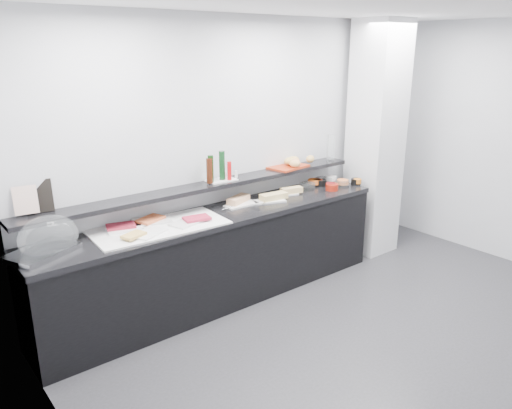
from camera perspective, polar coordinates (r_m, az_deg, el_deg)
ground at (r=4.47m, az=16.98°, el=-15.71°), size 5.00×5.00×0.00m
back_wall at (r=5.23m, az=0.09°, el=6.02°), size 5.00×0.02×2.70m
column at (r=6.04m, az=13.49°, el=7.12°), size 0.50×0.50×2.70m
buffet_cabinet at (r=4.88m, az=-4.15°, el=-6.31°), size 3.60×0.60×0.85m
counter_top at (r=4.72m, az=-4.27°, el=-1.30°), size 3.62×0.62×0.05m
wall_shelf at (r=4.78m, az=-5.53°, el=2.12°), size 3.60×0.25×0.04m
cloche_base at (r=4.10m, az=-23.27°, el=-5.04°), size 0.58×0.50×0.04m
cloche_dome at (r=4.09m, az=-22.63°, el=-3.46°), size 0.45×0.30×0.34m
linen_runner at (r=4.40m, az=-10.97°, el=-2.55°), size 1.19×0.61×0.01m
platter_meat_a at (r=4.38m, az=-14.81°, el=-2.69°), size 0.33×0.25×0.01m
food_meat_a at (r=4.40m, az=-15.18°, el=-2.39°), size 0.27×0.21×0.02m
platter_salmon at (r=4.53m, az=-11.83°, el=-1.82°), size 0.39×0.32×0.01m
food_salmon at (r=4.51m, az=-11.98°, el=-1.66°), size 0.28×0.23×0.02m
platter_cheese at (r=4.24m, az=-12.21°, el=-3.21°), size 0.34×0.30×0.01m
food_cheese at (r=4.17m, az=-13.81°, el=-3.42°), size 0.22×0.18×0.02m
platter_meat_b at (r=4.42m, az=-7.99°, el=-2.08°), size 0.32×0.26×0.01m
food_meat_b at (r=4.47m, az=-6.79°, el=-1.57°), size 0.25×0.19×0.02m
sandwich_plate_left at (r=4.93m, az=-1.70°, el=-0.02°), size 0.34×0.15×0.01m
sandwich_food_left at (r=4.97m, az=-2.02°, el=0.59°), size 0.30×0.20×0.06m
tongs_left at (r=4.79m, az=-3.32°, el=-0.41°), size 0.16×0.04×0.01m
sandwich_plate_mid at (r=5.05m, az=1.53°, el=0.41°), size 0.35×0.24×0.01m
sandwich_food_mid at (r=5.08m, az=2.05°, el=0.95°), size 0.30×0.14×0.06m
tongs_mid at (r=4.96m, az=1.00°, el=0.25°), size 0.14×0.10×0.01m
sandwich_plate_right at (r=5.28m, az=2.83°, el=1.17°), size 0.39×0.25×0.01m
sandwich_food_right at (r=5.30m, az=4.07°, el=1.64°), size 0.25×0.14×0.06m
tongs_right at (r=5.33m, az=3.97°, el=1.44°), size 0.15×0.07×0.01m
bowl_glass_fruit at (r=5.50m, az=5.87°, el=2.07°), size 0.19×0.19×0.07m
fill_glass_fruit at (r=5.66m, az=6.68°, el=2.62°), size 0.15×0.15×0.05m
bowl_black_jam at (r=5.66m, az=7.41°, el=2.47°), size 0.16×0.16×0.07m
fill_black_jam at (r=5.67m, az=7.09°, el=2.62°), size 0.13×0.13×0.05m
bowl_glass_cream at (r=5.75m, az=7.72°, el=2.69°), size 0.23×0.23×0.07m
fill_glass_cream at (r=5.84m, az=8.55°, el=3.00°), size 0.15×0.15×0.05m
bowl_red_jam at (r=5.51m, az=8.67°, el=1.98°), size 0.14×0.14×0.07m
fill_red_jam at (r=5.54m, az=8.55°, el=2.20°), size 0.12×0.12×0.05m
bowl_glass_salmon at (r=5.66m, az=9.80°, el=2.36°), size 0.18×0.18×0.07m
fill_glass_salmon at (r=5.69m, az=9.87°, el=2.56°), size 0.13×0.13×0.05m
bowl_black_fruit at (r=5.78m, az=11.36°, el=2.57°), size 0.14×0.14×0.07m
fill_black_fruit at (r=5.76m, az=11.52°, el=2.64°), size 0.11×0.11×0.05m
framed_print at (r=4.26m, az=-23.56°, el=0.88°), size 0.21×0.11×0.26m
print_art at (r=4.19m, az=-24.85°, el=0.46°), size 0.18×0.08×0.22m
condiment_tray at (r=4.88m, az=-3.98°, el=2.80°), size 0.29×0.19×0.01m
bottle_green_a at (r=4.76m, az=-5.20°, el=4.07°), size 0.06×0.06×0.26m
bottle_brown at (r=4.73m, az=-5.34°, el=3.86°), size 0.07×0.07×0.24m
bottle_green_b at (r=4.85m, az=-3.91°, el=4.48°), size 0.07×0.07×0.28m
bottle_hot at (r=4.84m, az=-3.07°, el=3.86°), size 0.05×0.05×0.18m
shaker_salt at (r=4.89m, az=-3.58°, el=3.35°), size 0.04×0.04×0.07m
shaker_pepper at (r=4.93m, az=-2.27°, el=3.49°), size 0.04×0.04×0.07m
bread_tray at (r=5.41m, az=3.63°, el=4.34°), size 0.46×0.35×0.02m
bread_roll_n at (r=5.45m, az=3.77°, el=4.97°), size 0.15×0.11×0.08m
bread_roll_ne at (r=5.51m, az=4.28°, el=5.11°), size 0.16×0.12×0.08m
bread_roll_sw at (r=5.33m, az=4.49°, el=4.66°), size 0.14×0.12×0.08m
bread_roll_s at (r=5.39m, az=4.51°, el=4.81°), size 0.15×0.12×0.08m
bread_roll_se at (r=5.57m, az=6.21°, el=5.19°), size 0.15×0.12×0.08m
bread_roll_midw at (r=5.39m, az=4.30°, el=4.83°), size 0.13×0.09×0.08m
carafe at (r=5.76m, az=8.54°, el=6.42°), size 0.11×0.11×0.30m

